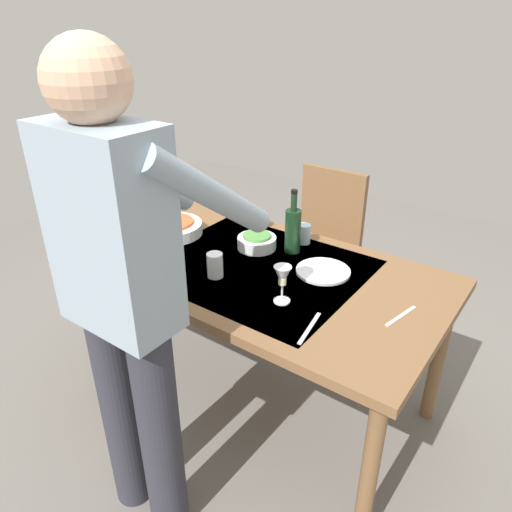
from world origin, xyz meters
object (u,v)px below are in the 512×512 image
at_px(side_bowl_salad, 257,241).
at_px(serving_bowl_pasta, 172,227).
at_px(dining_table, 256,281).
at_px(chair_near, 323,238).
at_px(wine_bottle, 293,229).
at_px(water_cup_near_left, 215,265).
at_px(wine_glass_right, 153,262).
at_px(water_cup_near_right, 304,234).
at_px(dinner_plate_near, 323,271).
at_px(person_server, 126,294).
at_px(wine_glass_left, 282,278).
at_px(water_cup_far_left, 256,220).
at_px(side_bowl_bread, 145,255).

bearing_deg(side_bowl_salad, serving_bowl_pasta, 15.13).
relative_size(dining_table, chair_near, 1.77).
distance_m(wine_bottle, water_cup_near_left, 0.41).
height_order(wine_glass_right, water_cup_near_right, wine_glass_right).
distance_m(wine_glass_right, dinner_plate_near, 0.71).
height_order(person_server, wine_bottle, person_server).
bearing_deg(water_cup_near_left, serving_bowl_pasta, -23.90).
relative_size(person_server, water_cup_near_left, 16.16).
distance_m(water_cup_near_left, serving_bowl_pasta, 0.49).
xyz_separation_m(wine_glass_right, water_cup_near_right, (-0.28, -0.69, -0.06)).
bearing_deg(wine_bottle, chair_near, -75.24).
height_order(person_server, serving_bowl_pasta, person_server).
bearing_deg(side_bowl_salad, dinner_plate_near, 176.24).
bearing_deg(serving_bowl_pasta, wine_glass_left, 165.70).
bearing_deg(side_bowl_salad, water_cup_near_right, -130.12).
xyz_separation_m(wine_bottle, dinner_plate_near, (-0.21, 0.09, -0.10)).
bearing_deg(wine_glass_right, person_server, 127.54).
height_order(person_server, wine_glass_right, person_server).
xyz_separation_m(wine_bottle, wine_glass_left, (-0.19, 0.38, -0.01)).
bearing_deg(water_cup_far_left, water_cup_near_left, 106.14).
xyz_separation_m(dining_table, wine_glass_right, (0.24, 0.37, 0.18)).
bearing_deg(water_cup_near_left, dinner_plate_near, -139.99).
bearing_deg(wine_glass_left, serving_bowl_pasta, -14.30).
bearing_deg(water_cup_near_right, wine_glass_right, 67.63).
relative_size(chair_near, wine_glass_right, 6.03).
distance_m(wine_glass_right, water_cup_far_left, 0.69).
bearing_deg(serving_bowl_pasta, water_cup_near_left, 156.10).
bearing_deg(side_bowl_salad, person_server, 98.28).
distance_m(wine_bottle, side_bowl_bread, 0.67).
xyz_separation_m(wine_bottle, water_cup_near_left, (0.14, 0.38, -0.06)).
relative_size(wine_bottle, water_cup_near_right, 3.17).
relative_size(wine_glass_left, water_cup_near_right, 1.62).
bearing_deg(chair_near, side_bowl_bread, 73.82).
bearing_deg(dining_table, wine_glass_left, 145.26).
bearing_deg(water_cup_far_left, side_bowl_bread, 70.93).
distance_m(dining_table, wine_glass_left, 0.34).
relative_size(dining_table, wine_bottle, 5.45).
distance_m(water_cup_near_right, water_cup_far_left, 0.27).
relative_size(water_cup_near_left, side_bowl_bread, 0.65).
height_order(water_cup_near_right, side_bowl_bread, water_cup_near_right).
bearing_deg(person_server, serving_bowl_pasta, -52.82).
xyz_separation_m(wine_glass_left, serving_bowl_pasta, (0.78, -0.20, -0.07)).
bearing_deg(dinner_plate_near, serving_bowl_pasta, 6.69).
xyz_separation_m(person_server, water_cup_near_right, (-0.02, -1.03, -0.18)).
bearing_deg(water_cup_far_left, dinner_plate_near, 158.26).
distance_m(side_bowl_bread, dinner_plate_near, 0.78).
xyz_separation_m(person_server, water_cup_near_left, (0.11, -0.54, -0.17)).
xyz_separation_m(person_server, side_bowl_bread, (0.45, -0.46, -0.19)).
height_order(serving_bowl_pasta, side_bowl_salad, same).
bearing_deg(water_cup_far_left, wine_bottle, 159.58).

